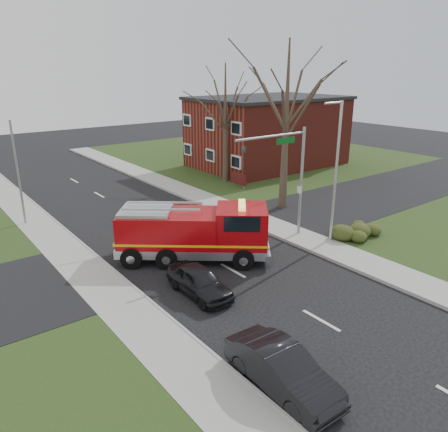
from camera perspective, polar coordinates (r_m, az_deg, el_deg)
ground at (r=23.09m, az=1.16°, el=-7.15°), size 120.00×120.00×0.00m
sidewalk_right at (r=27.03m, az=11.54°, el=-3.36°), size 2.40×80.00×0.15m
sidewalk_left at (r=20.24m, az=-13.01°, el=-11.46°), size 2.40×80.00×0.15m
lawn_right at (r=40.17m, az=27.10°, el=2.27°), size 30.00×80.00×0.13m
cross_street_right at (r=41.94m, az=22.26°, el=3.60°), size 30.00×8.00×0.15m
brick_building at (r=47.25m, az=5.77°, el=10.93°), size 15.40×10.40×7.25m
health_center_sign at (r=38.21m, az=1.87°, el=4.87°), size 0.12×2.00×1.40m
hedge_corner at (r=28.36m, az=16.88°, el=-1.65°), size 2.80×2.00×0.90m
bare_tree_near at (r=31.70m, az=8.19°, el=13.78°), size 6.00×6.00×12.00m
bare_tree_far at (r=39.51m, az=0.18°, el=13.60°), size 5.25×5.25×10.50m
traffic_signal_mast at (r=25.94m, az=8.26°, el=6.62°), size 5.29×0.18×6.80m
streetlight_pole at (r=26.11m, az=14.38°, el=5.95°), size 1.48×0.16×8.40m
utility_pole_far at (r=31.54m, az=-25.30°, el=4.93°), size 0.14×0.14×7.00m
fire_engine at (r=23.96m, az=-3.79°, el=-2.35°), size 8.00×7.21×3.26m
parked_car_maroon at (r=20.59m, az=-3.25°, el=-8.51°), size 1.58×3.93×1.34m
parked_car_gray at (r=15.30m, az=7.61°, el=-19.24°), size 1.65×4.48×1.47m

